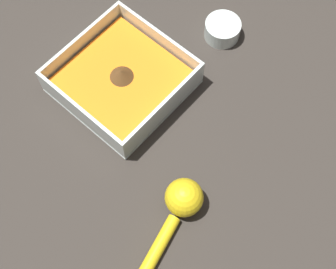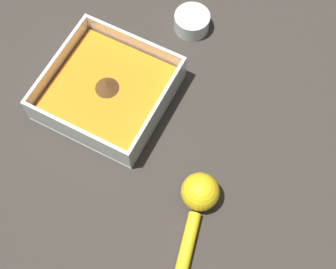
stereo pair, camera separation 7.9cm
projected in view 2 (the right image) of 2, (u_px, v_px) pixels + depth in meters
ground_plane at (130, 113)px, 0.85m from camera, size 4.00×4.00×0.00m
square_dish at (108, 92)px, 0.84m from camera, size 0.21×0.21×0.06m
spice_bowl at (192, 22)px, 0.91m from camera, size 0.07×0.07×0.03m
lemon_squeezer at (198, 203)px, 0.75m from camera, size 0.19×0.08×0.06m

